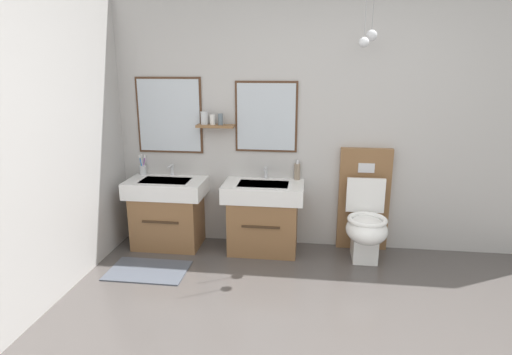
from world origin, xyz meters
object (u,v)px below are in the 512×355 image
vanity_sink_left (168,211)px  toilet (365,218)px  toothbrush_cup (143,169)px  vanity_sink_right (263,215)px  soap_dispenser (297,171)px

vanity_sink_left → toilet: (1.90, -0.00, 0.02)m
toilet → toothbrush_cup: (-2.20, 0.16, 0.36)m
vanity_sink_right → soap_dispenser: soap_dispenser is taller
vanity_sink_left → toilet: bearing=-0.1°
vanity_sink_left → toilet: size_ratio=0.75×
toilet → soap_dispenser: toilet is taller
vanity_sink_right → toothbrush_cup: size_ratio=3.67×
toilet → toothbrush_cup: size_ratio=4.86×
vanity_sink_right → toothbrush_cup: (-1.25, 0.16, 0.38)m
vanity_sink_left → vanity_sink_right: size_ratio=1.00×
toothbrush_cup → soap_dispenser: bearing=0.4°
vanity_sink_left → vanity_sink_right: same height
toilet → soap_dispenser: bearing=165.1°
toilet → toothbrush_cup: bearing=175.8°
vanity_sink_right → toilet: bearing=-0.2°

